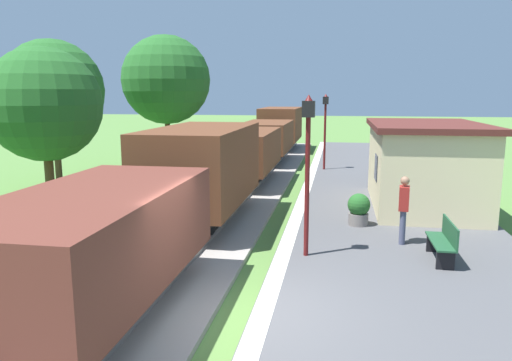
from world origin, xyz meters
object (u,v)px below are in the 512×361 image
(lamp_post_near, at_px, (308,146))
(lamp_post_far, at_px, (325,118))
(bench_down_platform, at_px, (393,168))
(person_waiting, at_px, (404,207))
(tree_field_left, at_px, (53,90))
(bench_near_hut, at_px, (444,240))
(freight_train, at_px, (246,150))
(potted_planter, at_px, (359,209))
(station_hut, at_px, (424,164))
(tree_trackside_far, at_px, (44,105))
(tree_field_distant, at_px, (166,80))

(lamp_post_near, relative_size, lamp_post_far, 1.00)
(bench_down_platform, height_order, person_waiting, person_waiting)
(person_waiting, height_order, tree_field_left, tree_field_left)
(bench_down_platform, bearing_deg, lamp_post_far, 142.89)
(lamp_post_near, height_order, tree_field_left, tree_field_left)
(bench_near_hut, distance_m, person_waiting, 1.46)
(freight_train, height_order, bench_down_platform, freight_train)
(person_waiting, relative_size, potted_planter, 1.87)
(station_hut, xyz_separation_m, lamp_post_far, (-3.47, 7.48, 1.15))
(lamp_post_far, height_order, tree_trackside_far, tree_trackside_far)
(bench_near_hut, distance_m, tree_field_distant, 18.86)
(freight_train, height_order, potted_planter, freight_train)
(person_waiting, bearing_deg, bench_near_hut, 130.59)
(tree_trackside_far, distance_m, tree_field_left, 6.16)
(bench_near_hut, distance_m, tree_field_left, 16.73)
(tree_field_distant, bearing_deg, freight_train, -40.83)
(bench_near_hut, xyz_separation_m, potted_planter, (-1.77, 2.74, 0.00))
(potted_planter, height_order, tree_field_left, tree_field_left)
(station_hut, bearing_deg, tree_trackside_far, -166.00)
(freight_train, relative_size, bench_down_platform, 21.73)
(bench_near_hut, height_order, tree_field_left, tree_field_left)
(tree_field_left, xyz_separation_m, tree_field_distant, (2.69, 6.35, 0.58))
(tree_field_distant, bearing_deg, lamp_post_near, -59.41)
(potted_planter, relative_size, tree_field_left, 0.15)
(bench_near_hut, height_order, person_waiting, person_waiting)
(bench_near_hut, relative_size, bench_down_platform, 1.00)
(potted_planter, bearing_deg, lamp_post_near, -114.14)
(tree_field_left, bearing_deg, person_waiting, -26.64)
(station_hut, bearing_deg, lamp_post_far, 114.88)
(tree_field_distant, bearing_deg, potted_planter, -49.56)
(potted_planter, distance_m, tree_field_distant, 15.70)
(potted_planter, bearing_deg, freight_train, 123.29)
(bench_down_platform, bearing_deg, freight_train, -172.00)
(freight_train, distance_m, tree_field_left, 8.52)
(freight_train, bearing_deg, tree_trackside_far, -124.28)
(bench_down_platform, bearing_deg, tree_field_distant, 162.72)
(person_waiting, bearing_deg, tree_field_distant, -42.95)
(person_waiting, relative_size, lamp_post_near, 0.46)
(freight_train, bearing_deg, tree_field_left, -166.98)
(bench_down_platform, bearing_deg, tree_trackside_far, -144.44)
(bench_near_hut, bearing_deg, lamp_post_far, 103.29)
(potted_planter, xyz_separation_m, lamp_post_far, (-1.30, 10.28, 2.08))
(station_hut, height_order, tree_field_left, tree_field_left)
(person_waiting, bearing_deg, tree_field_left, -19.17)
(tree_field_distant, bearing_deg, bench_down_platform, -17.28)
(station_hut, xyz_separation_m, potted_planter, (-2.17, -2.79, -0.93))
(person_waiting, distance_m, tree_field_left, 15.45)
(bench_down_platform, height_order, lamp_post_near, lamp_post_near)
(person_waiting, distance_m, tree_trackside_far, 10.91)
(bench_near_hut, xyz_separation_m, person_waiting, (-0.76, 1.16, 0.46))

